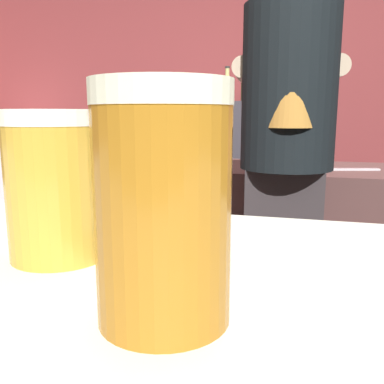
% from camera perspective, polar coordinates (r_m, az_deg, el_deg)
% --- Properties ---
extents(wall_back, '(5.20, 0.10, 2.70)m').
position_cam_1_polar(wall_back, '(3.49, 10.07, 13.84)').
color(wall_back, brown).
rests_on(wall_back, ground).
extents(prep_counter, '(2.10, 0.60, 0.90)m').
position_cam_1_polar(prep_counter, '(2.15, 15.42, -8.73)').
color(prep_counter, '#533432').
rests_on(prep_counter, ground).
extents(back_shelf, '(0.90, 0.36, 1.24)m').
position_cam_1_polar(back_shelf, '(3.27, 6.49, 1.31)').
color(back_shelf, '#3A373E').
rests_on(back_shelf, ground).
extents(mini_fridge, '(0.58, 0.58, 1.08)m').
position_cam_1_polar(mini_fridge, '(3.88, -22.94, 0.81)').
color(mini_fridge, silver).
rests_on(mini_fridge, ground).
extents(bartender, '(0.45, 0.53, 1.74)m').
position_cam_1_polar(bartender, '(1.58, 12.89, 5.56)').
color(bartender, '#352F30').
rests_on(bartender, ground).
extents(mixing_bowl, '(0.21, 0.21, 0.06)m').
position_cam_1_polar(mixing_bowl, '(2.20, -4.70, 4.88)').
color(mixing_bowl, '#D54936').
rests_on(mixing_bowl, prep_counter).
extents(chefs_knife, '(0.24, 0.09, 0.01)m').
position_cam_1_polar(chefs_knife, '(2.01, 21.18, 2.93)').
color(chefs_knife, silver).
rests_on(chefs_knife, prep_counter).
extents(pint_glass_near, '(0.08, 0.08, 0.13)m').
position_cam_1_polar(pint_glass_near, '(0.37, -18.04, 0.97)').
color(pint_glass_near, gold).
rests_on(pint_glass_near, bar_counter).
extents(pint_glass_far, '(0.08, 0.08, 0.14)m').
position_cam_1_polar(pint_glass_far, '(0.24, -4.02, -1.74)').
color(pint_glass_far, '#B06F1D').
rests_on(pint_glass_far, bar_counter).
extents(bottle_olive_oil, '(0.07, 0.07, 0.23)m').
position_cam_1_polar(bottle_olive_oil, '(3.21, 7.40, 13.82)').
color(bottle_olive_oil, black).
rests_on(bottle_olive_oil, back_shelf).
extents(bottle_vinegar, '(0.07, 0.07, 0.26)m').
position_cam_1_polar(bottle_vinegar, '(3.24, 4.85, 14.05)').
color(bottle_vinegar, '#D3D17B').
rests_on(bottle_vinegar, back_shelf).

